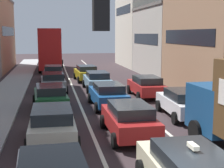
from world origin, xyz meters
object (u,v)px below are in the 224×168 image
(sedan_left_lane_third, at_px, (50,96))
(sedan_left_lane_fourth, at_px, (53,81))
(sedan_left_lane_fifth, at_px, (53,73))
(wagon_right_lane_far, at_px, (146,86))
(hatchback_centre_lane_third, at_px, (108,94))
(wagon_left_lane_second, at_px, (52,123))
(bus_mid_queue_primary, at_px, (51,47))
(sedan_right_lane_behind_truck, at_px, (183,102))
(sedan_centre_lane_fifth, at_px, (86,73))
(sedan_centre_lane_second, at_px, (129,119))
(coupe_centre_lane_fourth, at_px, (97,80))

(sedan_left_lane_third, xyz_separation_m, sedan_left_lane_fourth, (0.21, 6.31, 0.00))
(sedan_left_lane_fifth, bearing_deg, wagon_right_lane_far, -145.07)
(hatchback_centre_lane_third, bearing_deg, wagon_left_lane_second, 149.79)
(bus_mid_queue_primary, bearing_deg, sedan_right_lane_behind_truck, -162.70)
(sedan_centre_lane_fifth, bearing_deg, sedan_centre_lane_second, 176.68)
(wagon_left_lane_second, relative_size, bus_mid_queue_primary, 0.41)
(sedan_centre_lane_fifth, distance_m, bus_mid_queue_primary, 10.93)
(bus_mid_queue_primary, bearing_deg, sedan_left_lane_third, -178.55)
(coupe_centre_lane_fourth, relative_size, sedan_left_lane_fourth, 0.99)
(sedan_left_lane_fourth, distance_m, wagon_right_lane_far, 7.39)
(wagon_left_lane_second, xyz_separation_m, sedan_left_lane_third, (-0.07, 6.11, 0.00))
(sedan_centre_lane_second, xyz_separation_m, coupe_centre_lane_fourth, (0.31, 12.35, 0.00))
(wagon_left_lane_second, distance_m, coupe_centre_lane_fourth, 13.03)
(sedan_left_lane_third, bearing_deg, bus_mid_queue_primary, -4.03)
(sedan_centre_lane_second, xyz_separation_m, hatchback_centre_lane_third, (0.09, 5.98, 0.00))
(sedan_centre_lane_second, distance_m, sedan_centre_lane_fifth, 17.69)
(sedan_left_lane_third, height_order, wagon_right_lane_far, same)
(coupe_centre_lane_fourth, bearing_deg, wagon_right_lane_far, -139.30)
(sedan_left_lane_fourth, distance_m, sedan_centre_lane_fifth, 6.29)
(hatchback_centre_lane_third, bearing_deg, sedan_left_lane_third, 89.29)
(sedan_right_lane_behind_truck, distance_m, bus_mid_queue_primary, 26.09)
(wagon_left_lane_second, distance_m, sedan_left_lane_fourth, 12.42)
(sedan_right_lane_behind_truck, xyz_separation_m, wagon_right_lane_far, (-0.32, 5.98, 0.00))
(sedan_left_lane_fifth, xyz_separation_m, wagon_right_lane_far, (6.45, -9.48, 0.00))
(sedan_left_lane_fourth, relative_size, sedan_right_lane_behind_truck, 1.00)
(hatchback_centre_lane_third, xyz_separation_m, sedan_left_lane_third, (-3.48, -0.02, 0.00))
(wagon_right_lane_far, bearing_deg, sedan_right_lane_behind_truck, -176.71)
(wagon_left_lane_second, distance_m, sedan_centre_lane_fifth, 18.15)
(sedan_centre_lane_fifth, bearing_deg, coupe_centre_lane_fourth, -179.99)
(coupe_centre_lane_fourth, distance_m, sedan_centre_lane_fifth, 5.35)
(sedan_left_lane_fourth, bearing_deg, sedan_left_lane_fifth, -2.54)
(sedan_centre_lane_second, height_order, sedan_left_lane_fifth, same)
(sedan_centre_lane_second, bearing_deg, sedan_left_lane_third, 29.55)
(sedan_centre_lane_second, relative_size, sedan_centre_lane_fifth, 0.98)
(wagon_right_lane_far, distance_m, bus_mid_queue_primary, 20.30)
(sedan_left_lane_third, xyz_separation_m, sedan_left_lane_fifth, (0.30, 12.36, 0.00))
(coupe_centre_lane_fourth, height_order, sedan_left_lane_fourth, same)
(sedan_left_lane_fourth, height_order, sedan_right_lane_behind_truck, same)
(coupe_centre_lane_fourth, relative_size, bus_mid_queue_primary, 0.41)
(sedan_centre_lane_second, distance_m, sedan_left_lane_fifth, 18.58)
(sedan_centre_lane_second, height_order, sedan_right_lane_behind_truck, same)
(sedan_left_lane_fifth, bearing_deg, bus_mid_queue_primary, 1.37)
(sedan_centre_lane_fifth, bearing_deg, hatchback_centre_lane_third, 177.12)
(wagon_right_lane_far, height_order, bus_mid_queue_primary, bus_mid_queue_primary)
(wagon_left_lane_second, height_order, sedan_left_lane_fourth, same)
(sedan_left_lane_fourth, relative_size, wagon_right_lane_far, 1.01)
(sedan_left_lane_fifth, distance_m, wagon_right_lane_far, 11.47)
(bus_mid_queue_primary, bearing_deg, sedan_centre_lane_fifth, -160.74)
(sedan_right_lane_behind_truck, bearing_deg, coupe_centre_lane_fourth, 21.80)
(wagon_left_lane_second, bearing_deg, sedan_centre_lane_second, -87.26)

